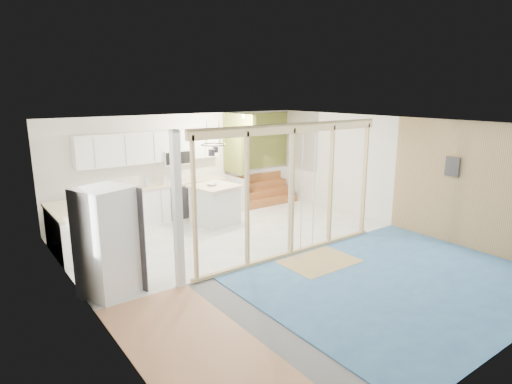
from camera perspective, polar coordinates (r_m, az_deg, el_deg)
room at (r=8.00m, az=3.20°, el=-0.20°), size 7.01×8.01×2.61m
floor_overlays at (r=8.49m, az=3.20°, el=-8.55°), size 7.00×8.00×0.03m
stud_frame at (r=7.79m, az=1.85°, el=1.62°), size 4.66×0.14×2.60m
base_cabinets at (r=10.30m, az=-16.00°, el=-2.40°), size 4.45×2.24×0.93m
upper_cabinets at (r=10.73m, az=-13.46°, el=5.75°), size 3.60×0.41×0.85m
green_partition at (r=12.13m, az=-0.31°, el=2.78°), size 2.25×1.51×2.60m
pot_rack at (r=9.23m, az=-5.74°, el=5.97°), size 0.52×0.52×0.72m
sheathing_panel at (r=9.52m, az=27.78°, el=0.45°), size 0.02×4.00×2.60m
electrical_panel at (r=9.68m, az=24.71°, el=3.08°), size 0.04×0.30×0.40m
ceiling_light at (r=11.03m, az=-1.04°, el=10.07°), size 0.32×0.32×0.08m
fridge at (r=7.10m, az=-19.20°, el=-6.33°), size 0.98×0.94×1.75m
island at (r=10.38m, az=-5.50°, el=-1.73°), size 1.15×1.15×0.97m
bowl at (r=10.23m, az=-5.87°, el=1.04°), size 0.30×0.30×0.06m
soap_bottle_a at (r=10.55m, az=-14.40°, el=1.40°), size 0.10×0.10×0.27m
soap_bottle_b at (r=10.76m, az=-12.09°, el=1.54°), size 0.10×0.11×0.19m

